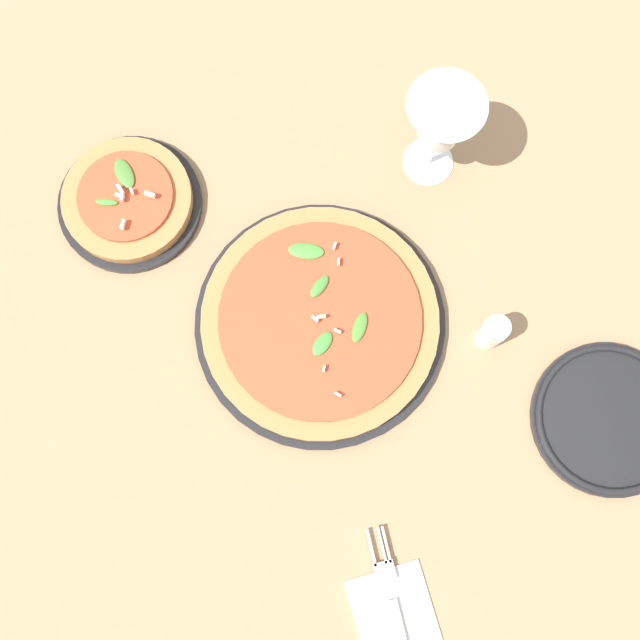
{
  "coord_description": "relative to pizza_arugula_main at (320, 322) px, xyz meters",
  "views": [
    {
      "loc": [
        -0.19,
        0.05,
        0.92
      ],
      "look_at": [
        -0.01,
        -0.01,
        0.03
      ],
      "focal_mm": 42.0,
      "sensor_mm": 36.0,
      "label": 1
    }
  ],
  "objects": [
    {
      "name": "wine_glass",
      "position": [
        0.17,
        -0.2,
        0.1
      ],
      "size": [
        0.09,
        0.09,
        0.15
      ],
      "color": "white",
      "rests_on": "ground_plane"
    },
    {
      "name": "napkin",
      "position": [
        -0.37,
        0.02,
        -0.01
      ],
      "size": [
        0.14,
        0.09,
        0.01
      ],
      "rotation": [
        0.0,
        0.0,
        -0.01
      ],
      "color": "silver",
      "rests_on": "ground_plane"
    },
    {
      "name": "ground_plane",
      "position": [
        0.01,
        0.01,
        -0.02
      ],
      "size": [
        6.0,
        6.0,
        0.0
      ],
      "primitive_type": "plane",
      "color": "#9E7A56"
    },
    {
      "name": "pizza_personal_side",
      "position": [
        0.22,
        0.19,
        -0.0
      ],
      "size": [
        0.18,
        0.18,
        0.05
      ],
      "color": "black",
      "rests_on": "ground_plane"
    },
    {
      "name": "fork",
      "position": [
        -0.36,
        0.02,
        -0.01
      ],
      "size": [
        0.22,
        0.03,
        0.0
      ],
      "rotation": [
        0.0,
        0.0,
        -0.06
      ],
      "color": "silver",
      "rests_on": "ground_plane"
    },
    {
      "name": "shaker_pepper",
      "position": [
        -0.07,
        -0.19,
        0.02
      ],
      "size": [
        0.03,
        0.03,
        0.07
      ],
      "color": "silver",
      "rests_on": "ground_plane"
    },
    {
      "name": "side_plate_white",
      "position": [
        -0.21,
        -0.3,
        -0.01
      ],
      "size": [
        0.19,
        0.19,
        0.02
      ],
      "color": "black",
      "rests_on": "ground_plane"
    },
    {
      "name": "pizza_arugula_main",
      "position": [
        0.0,
        0.0,
        0.0
      ],
      "size": [
        0.31,
        0.31,
        0.05
      ],
      "color": "black",
      "rests_on": "ground_plane"
    }
  ]
}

